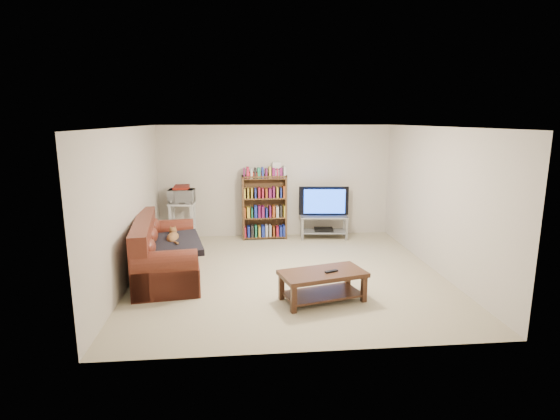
{
  "coord_description": "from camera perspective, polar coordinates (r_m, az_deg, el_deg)",
  "views": [
    {
      "loc": [
        -0.78,
        -6.85,
        2.52
      ],
      "look_at": [
        -0.1,
        0.4,
        1.0
      ],
      "focal_mm": 28.0,
      "sensor_mm": 36.0,
      "label": 1
    }
  ],
  "objects": [
    {
      "name": "microwave",
      "position": [
        9.18,
        -12.74,
        1.78
      ],
      "size": [
        0.54,
        0.39,
        0.28
      ],
      "primitive_type": "imported",
      "rotation": [
        0.0,
        0.0,
        -0.09
      ],
      "color": "silver",
      "rests_on": "microwave_stand"
    },
    {
      "name": "television",
      "position": [
        9.31,
        5.79,
        1.1
      ],
      "size": [
        1.07,
        0.24,
        0.61
      ],
      "primitive_type": "imported",
      "rotation": [
        0.0,
        0.0,
        3.05
      ],
      "color": "black",
      "rests_on": "tv_stand"
    },
    {
      "name": "microwave_stand",
      "position": [
        9.27,
        -12.62,
        -0.89
      ],
      "size": [
        0.55,
        0.42,
        0.83
      ],
      "rotation": [
        0.0,
        0.0,
        -0.09
      ],
      "color": "silver",
      "rests_on": "floor"
    },
    {
      "name": "bookshelf",
      "position": [
        9.28,
        -2.05,
        0.49
      ],
      "size": [
        0.95,
        0.31,
        1.36
      ],
      "rotation": [
        0.0,
        0.0,
        0.02
      ],
      "color": "#4F341B",
      "rests_on": "floor"
    },
    {
      "name": "cat",
      "position": [
        7.38,
        -13.82,
        -3.52
      ],
      "size": [
        0.32,
        0.63,
        0.18
      ],
      "primitive_type": null,
      "rotation": [
        0.0,
        0.0,
        0.13
      ],
      "color": "brown",
      "rests_on": "sofa"
    },
    {
      "name": "ceiling",
      "position": [
        6.89,
        1.16,
        10.8
      ],
      "size": [
        5.0,
        5.0,
        0.0
      ],
      "primitive_type": "plane",
      "rotation": [
        3.14,
        0.0,
        0.0
      ],
      "color": "white",
      "rests_on": "ground"
    },
    {
      "name": "tv_stand",
      "position": [
        9.41,
        5.73,
        -1.69
      ],
      "size": [
        1.03,
        0.54,
        0.49
      ],
      "rotation": [
        0.0,
        0.0,
        -0.09
      ],
      "color": "#999EA3",
      "rests_on": "floor"
    },
    {
      "name": "shelf_clutter",
      "position": [
        9.18,
        -1.47,
        5.2
      ],
      "size": [
        0.69,
        0.22,
        0.28
      ],
      "rotation": [
        0.0,
        0.0,
        0.02
      ],
      "color": "silver",
      "rests_on": "bookshelf"
    },
    {
      "name": "remote",
      "position": [
        6.18,
        6.73,
        -7.95
      ],
      "size": [
        0.2,
        0.13,
        0.02
      ],
      "primitive_type": "cube",
      "rotation": [
        0.0,
        0.0,
        0.4
      ],
      "color": "black",
      "rests_on": "coffee_table"
    },
    {
      "name": "sofa",
      "position": [
        7.41,
        -15.17,
        -5.8
      ],
      "size": [
        1.24,
        2.33,
        0.95
      ],
      "rotation": [
        0.0,
        0.0,
        0.13
      ],
      "color": "maroon",
      "rests_on": "floor"
    },
    {
      "name": "game_boxes",
      "position": [
        9.16,
        -12.79,
        2.8
      ],
      "size": [
        0.32,
        0.29,
        0.05
      ],
      "primitive_type": "cube",
      "rotation": [
        0.0,
        0.0,
        -0.09
      ],
      "color": "maroon",
      "rests_on": "microwave"
    },
    {
      "name": "floor",
      "position": [
        7.33,
        1.08,
        -8.3
      ],
      "size": [
        5.0,
        5.0,
        0.0
      ],
      "primitive_type": "plane",
      "color": "beige",
      "rests_on": "ground"
    },
    {
      "name": "coffee_table",
      "position": [
        6.23,
        5.58,
        -9.15
      ],
      "size": [
        1.29,
        0.87,
        0.43
      ],
      "rotation": [
        0.0,
        0.0,
        0.25
      ],
      "color": "#3D2215",
      "rests_on": "floor"
    },
    {
      "name": "wall_front",
      "position": [
        4.61,
        4.62,
        -4.88
      ],
      "size": [
        5.0,
        0.0,
        5.0
      ],
      "primitive_type": "plane",
      "rotation": [
        -1.57,
        0.0,
        0.0
      ],
      "color": "silver",
      "rests_on": "ground"
    },
    {
      "name": "wall_left",
      "position": [
        7.18,
        -19.12,
        0.55
      ],
      "size": [
        0.0,
        5.0,
        5.0
      ],
      "primitive_type": "plane",
      "rotation": [
        1.57,
        0.0,
        1.57
      ],
      "color": "silver",
      "rests_on": "ground"
    },
    {
      "name": "dvd_player",
      "position": [
        9.44,
        5.71,
        -2.55
      ],
      "size": [
        0.42,
        0.31,
        0.06
      ],
      "primitive_type": "cube",
      "rotation": [
        0.0,
        0.0,
        -0.09
      ],
      "color": "black",
      "rests_on": "tv_stand"
    },
    {
      "name": "blanket",
      "position": [
        7.2,
        -13.82,
        -4.4
      ],
      "size": [
        1.07,
        1.27,
        0.19
      ],
      "primitive_type": "cube",
      "rotation": [
        0.05,
        -0.04,
        0.21
      ],
      "color": "black",
      "rests_on": "sofa"
    },
    {
      "name": "wall_right",
      "position": [
        7.7,
        19.94,
        1.22
      ],
      "size": [
        0.0,
        5.0,
        5.0
      ],
      "primitive_type": "plane",
      "rotation": [
        1.57,
        0.0,
        -1.57
      ],
      "color": "silver",
      "rests_on": "ground"
    },
    {
      "name": "wall_back",
      "position": [
        9.47,
        -0.58,
        3.78
      ],
      "size": [
        5.0,
        0.0,
        5.0
      ],
      "primitive_type": "plane",
      "rotation": [
        1.57,
        0.0,
        0.0
      ],
      "color": "silver",
      "rests_on": "ground"
    }
  ]
}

